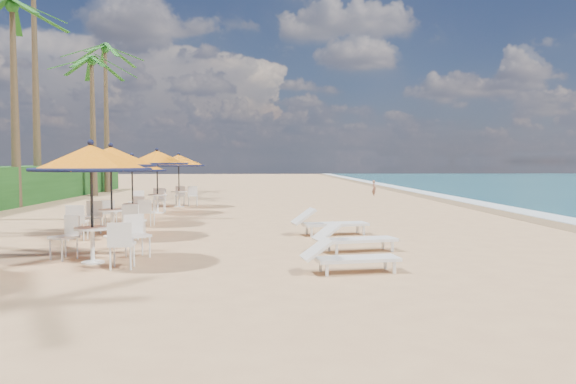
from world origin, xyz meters
The scene contains 15 objects.
ground centered at (0.00, 0.00, 0.00)m, with size 160.00×160.00×0.00m, color tan.
foam_strip centered at (9.30, 10.00, 0.00)m, with size 1.20×140.00×0.04m, color white.
wetsand_band centered at (8.40, 10.00, 0.00)m, with size 1.40×140.00×0.02m, color olive.
station_0 centered at (-4.62, -0.09, 1.82)m, with size 2.38×2.38×2.49m.
station_1 centered at (-5.36, 3.83, 1.86)m, with size 2.44×2.44×2.55m.
station_2 centered at (-5.45, 6.84, 1.70)m, with size 2.22×2.32×2.32m.
station_3 centered at (-5.42, 10.84, 1.89)m, with size 2.48×2.48×2.58m.
station_4 centered at (-4.96, 13.99, 1.87)m, with size 2.35×2.35×2.45m.
lounger_near centered at (0.31, -1.36, 0.30)m, with size 1.87×0.83×0.65m.
lounger_mid centered at (0.79, 1.02, 0.32)m, with size 1.99×1.02×0.68m.
lounger_far centered at (0.57, 3.96, 0.35)m, with size 2.19×1.00×0.76m.
palm_4 centered at (-12.15, 13.95, 8.31)m, with size 5.00×5.00×9.10m.
palm_6 centered at (-11.25, 22.35, 7.48)m, with size 5.00×5.00×8.22m.
palm_7 centered at (-11.58, 26.50, 8.91)m, with size 5.00×5.00×9.75m.
person centered at (5.40, 21.47, 0.49)m, with size 0.36×0.23×0.98m, color #95624C.
Camera 1 is at (-1.25, -11.49, 2.05)m, focal length 35.00 mm.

